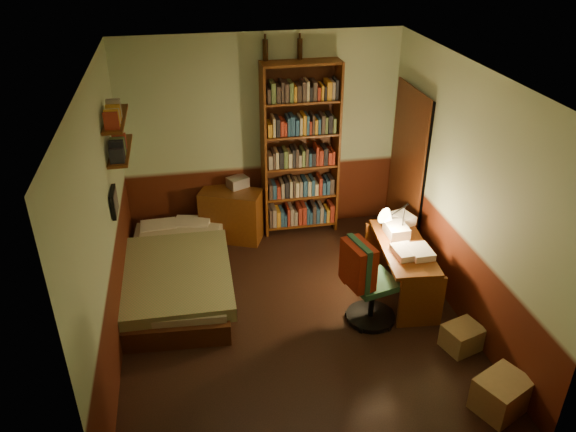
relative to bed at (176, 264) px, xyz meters
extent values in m
cube|color=black|center=(1.19, -0.79, -0.32)|extent=(3.50, 4.00, 0.02)
cube|color=silver|center=(1.19, -0.79, 2.30)|extent=(3.50, 4.00, 0.02)
cube|color=#A3B991|center=(1.19, 1.22, 0.99)|extent=(3.50, 0.02, 2.60)
cube|color=#A3B991|center=(-0.57, -0.79, 0.99)|extent=(0.02, 4.00, 2.60)
cube|color=#A3B991|center=(2.95, -0.79, 0.99)|extent=(0.02, 4.00, 2.60)
cube|color=#A3B991|center=(1.19, -2.80, 0.99)|extent=(3.50, 0.02, 2.60)
cube|color=black|center=(2.91, 0.51, 0.69)|extent=(0.06, 0.90, 2.00)
cube|color=#3B1B0C|center=(2.88, 0.51, 0.69)|extent=(0.02, 0.98, 2.08)
cube|color=#798F55|center=(0.00, 0.00, 0.00)|extent=(1.27, 2.19, 0.63)
cube|color=#582C0F|center=(0.73, 0.98, 0.03)|extent=(0.86, 0.65, 0.68)
cube|color=#B2B2B7|center=(0.84, 1.10, 0.44)|extent=(0.30, 0.28, 0.13)
cube|color=#582C0F|center=(1.66, 1.06, 0.82)|extent=(0.98, 0.34, 2.27)
cylinder|color=black|center=(1.25, 1.17, 2.08)|extent=(0.08, 0.08, 0.25)
cylinder|color=black|center=(1.66, 1.17, 2.07)|extent=(0.07, 0.07, 0.24)
cube|color=#582C0F|center=(2.46, -0.60, 0.00)|extent=(0.60, 1.23, 0.64)
cube|color=silver|center=(2.63, -0.11, 0.38)|extent=(0.26, 0.31, 0.10)
cone|color=black|center=(2.51, -0.39, 0.61)|extent=(0.19, 0.19, 0.57)
cube|color=#27573B|center=(2.00, -0.98, 0.19)|extent=(0.59, 0.55, 1.01)
cube|color=maroon|center=(1.75, -0.76, 0.92)|extent=(0.33, 0.44, 0.46)
cube|color=#582C0F|center=(-0.45, 0.31, 1.29)|extent=(0.20, 0.90, 0.03)
cube|color=#582C0F|center=(-0.45, 0.31, 1.64)|extent=(0.20, 0.90, 0.03)
cube|color=black|center=(-0.53, -0.19, 0.94)|extent=(0.04, 0.32, 0.26)
cube|color=olive|center=(2.72, -2.35, -0.15)|extent=(0.54, 0.50, 0.33)
cube|color=olive|center=(2.75, -1.57, -0.19)|extent=(0.42, 0.38, 0.25)
camera|label=1|loc=(0.25, -5.45, 3.53)|focal=35.00mm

